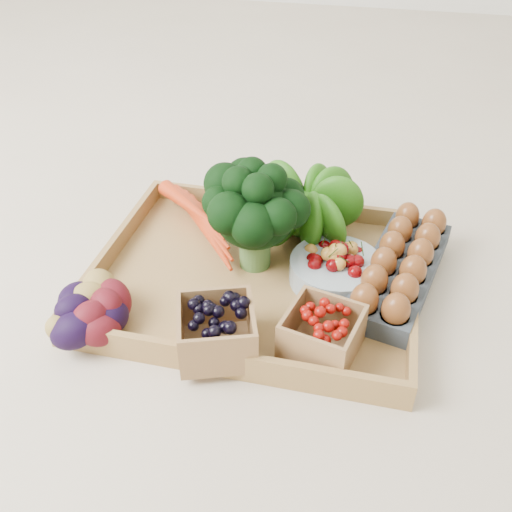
% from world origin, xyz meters
% --- Properties ---
extents(ground, '(4.00, 4.00, 0.00)m').
position_xyz_m(ground, '(0.00, 0.00, 0.00)').
color(ground, beige).
rests_on(ground, ground).
extents(tray, '(0.55, 0.45, 0.01)m').
position_xyz_m(tray, '(0.00, 0.00, 0.01)').
color(tray, '#A27A44').
rests_on(tray, ground).
extents(carrots, '(0.22, 0.16, 0.05)m').
position_xyz_m(carrots, '(-0.13, 0.11, 0.04)').
color(carrots, red).
rests_on(carrots, tray).
extents(lettuce, '(0.15, 0.15, 0.15)m').
position_xyz_m(lettuce, '(0.06, 0.16, 0.09)').
color(lettuce, '#1F590D').
rests_on(lettuce, tray).
extents(broccoli, '(0.18, 0.18, 0.14)m').
position_xyz_m(broccoli, '(-0.01, 0.03, 0.09)').
color(broccoli, black).
rests_on(broccoli, tray).
extents(cherry_bowl, '(0.16, 0.16, 0.04)m').
position_xyz_m(cherry_bowl, '(0.14, 0.02, 0.04)').
color(cherry_bowl, '#8C9EA5').
rests_on(cherry_bowl, tray).
extents(egg_carton, '(0.18, 0.33, 0.04)m').
position_xyz_m(egg_carton, '(0.25, 0.04, 0.03)').
color(egg_carton, '#3B434B').
rests_on(egg_carton, tray).
extents(potatoes, '(0.16, 0.16, 0.09)m').
position_xyz_m(potatoes, '(-0.22, -0.18, 0.06)').
color(potatoes, '#460B12').
rests_on(potatoes, tray).
extents(punnet_blackberry, '(0.14, 0.14, 0.08)m').
position_xyz_m(punnet_blackberry, '(-0.02, -0.18, 0.05)').
color(punnet_blackberry, black).
rests_on(punnet_blackberry, tray).
extents(punnet_raspberry, '(0.13, 0.13, 0.07)m').
position_xyz_m(punnet_raspberry, '(0.14, -0.15, 0.05)').
color(punnet_raspberry, '#760A05').
rests_on(punnet_raspberry, tray).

